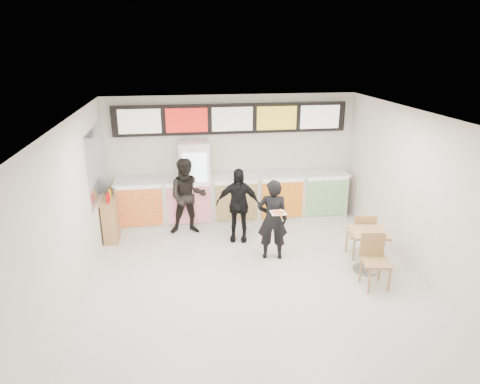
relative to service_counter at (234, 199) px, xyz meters
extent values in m
plane|color=beige|center=(0.00, -3.09, -0.57)|extent=(7.00, 7.00, 0.00)
plane|color=white|center=(0.00, -3.09, 2.43)|extent=(7.00, 7.00, 0.00)
plane|color=silver|center=(0.00, 0.41, 0.93)|extent=(6.00, 0.00, 6.00)
plane|color=silver|center=(-3.00, -3.09, 0.93)|extent=(0.00, 7.00, 7.00)
plane|color=silver|center=(3.00, -3.09, 0.93)|extent=(0.00, 7.00, 7.00)
cube|color=silver|center=(0.00, 0.01, -0.02)|extent=(5.50, 0.70, 1.10)
cube|color=silver|center=(0.00, 0.01, 0.55)|extent=(5.56, 0.76, 0.04)
cube|color=red|center=(-2.20, -0.37, 0.03)|extent=(0.99, 0.02, 0.90)
cube|color=#F536A9|center=(-1.10, -0.37, 0.03)|extent=(0.99, 0.02, 0.90)
cube|color=brown|center=(0.00, -0.37, 0.03)|extent=(0.99, 0.02, 0.90)
cube|color=gold|center=(1.10, -0.37, 0.03)|extent=(0.99, 0.02, 0.90)
cube|color=green|center=(2.20, -0.37, 0.03)|extent=(0.99, 0.02, 0.90)
cube|color=black|center=(0.00, 0.33, 1.88)|extent=(5.50, 0.12, 0.70)
cube|color=silver|center=(-2.12, 0.26, 1.88)|extent=(0.95, 0.02, 0.55)
cube|color=red|center=(-1.06, 0.26, 1.88)|extent=(0.95, 0.02, 0.55)
cube|color=silver|center=(0.00, 0.26, 1.88)|extent=(0.95, 0.02, 0.55)
cube|color=gold|center=(1.06, 0.26, 1.88)|extent=(0.95, 0.02, 0.55)
cube|color=white|center=(2.12, 0.26, 1.88)|extent=(0.95, 0.02, 0.55)
cube|color=white|center=(-0.93, 0.03, 0.43)|extent=(0.70, 0.65, 2.00)
cube|color=white|center=(-0.93, -0.31, 0.48)|extent=(0.54, 0.02, 1.50)
cylinder|color=#167D37|center=(-1.14, -0.27, -0.12)|extent=(0.07, 0.07, 0.22)
cylinder|color=orange|center=(-1.00, -0.27, -0.12)|extent=(0.07, 0.07, 0.22)
cylinder|color=red|center=(-0.86, -0.27, -0.12)|extent=(0.07, 0.07, 0.22)
cylinder|color=#1B33D0|center=(-0.72, -0.27, -0.12)|extent=(0.07, 0.07, 0.22)
cylinder|color=orange|center=(-1.14, -0.27, 0.26)|extent=(0.07, 0.07, 0.22)
cylinder|color=red|center=(-1.00, -0.27, 0.26)|extent=(0.07, 0.07, 0.22)
cylinder|color=#1B33D0|center=(-0.86, -0.27, 0.26)|extent=(0.07, 0.07, 0.22)
cylinder|color=#167D37|center=(-0.72, -0.27, 0.26)|extent=(0.07, 0.07, 0.22)
cylinder|color=red|center=(-1.14, -0.27, 0.64)|extent=(0.07, 0.07, 0.22)
cylinder|color=#1B33D0|center=(-1.00, -0.27, 0.64)|extent=(0.07, 0.07, 0.22)
cylinder|color=#167D37|center=(-0.86, -0.27, 0.64)|extent=(0.07, 0.07, 0.22)
cylinder|color=orange|center=(-0.72, -0.27, 0.64)|extent=(0.07, 0.07, 0.22)
cylinder|color=#1B33D0|center=(-1.14, -0.27, 1.02)|extent=(0.07, 0.07, 0.22)
cylinder|color=#167D37|center=(-1.00, -0.27, 1.02)|extent=(0.07, 0.07, 0.22)
cylinder|color=orange|center=(-0.86, -0.27, 1.02)|extent=(0.07, 0.07, 0.22)
cylinder|color=red|center=(-0.72, -0.27, 1.02)|extent=(0.07, 0.07, 0.22)
cube|color=#B2B7BF|center=(-2.99, -0.64, 1.18)|extent=(0.01, 2.00, 1.50)
imported|color=black|center=(0.49, -2.01, 0.25)|extent=(0.66, 0.49, 1.65)
imported|color=black|center=(-1.13, -0.54, 0.30)|extent=(0.87, 0.69, 1.75)
imported|color=black|center=(-0.07, -1.08, 0.25)|extent=(1.03, 0.61, 1.64)
cube|color=beige|center=(0.49, -2.46, 0.58)|extent=(0.28, 0.28, 0.01)
cone|color=#CC7233|center=(0.49, -2.46, 0.59)|extent=(0.36, 0.36, 0.02)
cube|color=#B57D52|center=(2.15, -2.80, 0.22)|extent=(0.75, 0.75, 0.04)
cylinder|color=gray|center=(2.15, -2.80, -0.18)|extent=(0.09, 0.09, 0.78)
cylinder|color=gray|center=(2.15, -2.80, -0.56)|extent=(0.48, 0.48, 0.03)
cube|color=#B57D52|center=(2.04, -3.39, -0.09)|extent=(0.53, 0.53, 0.04)
cube|color=#B57D52|center=(2.04, -3.18, 0.16)|extent=(0.43, 0.11, 0.45)
cube|color=#B57D52|center=(2.25, -2.21, -0.09)|extent=(0.53, 0.53, 0.04)
cube|color=#B57D52|center=(2.25, -2.42, 0.16)|extent=(0.43, 0.11, 0.45)
cube|color=#B57D52|center=(-2.82, -0.59, -0.14)|extent=(0.29, 0.78, 0.87)
cube|color=#B57D52|center=(-2.82, -0.59, 0.32)|extent=(0.33, 0.81, 0.04)
cylinder|color=red|center=(-2.82, -0.81, 0.43)|extent=(0.06, 0.06, 0.17)
cylinder|color=red|center=(-2.82, -0.64, 0.43)|extent=(0.06, 0.06, 0.17)
cylinder|color=yellow|center=(-2.82, -0.48, 0.43)|extent=(0.06, 0.06, 0.17)
cylinder|color=brown|center=(-2.82, -0.32, 0.43)|extent=(0.06, 0.06, 0.17)
camera|label=1|loc=(-1.31, -9.62, 3.53)|focal=32.00mm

